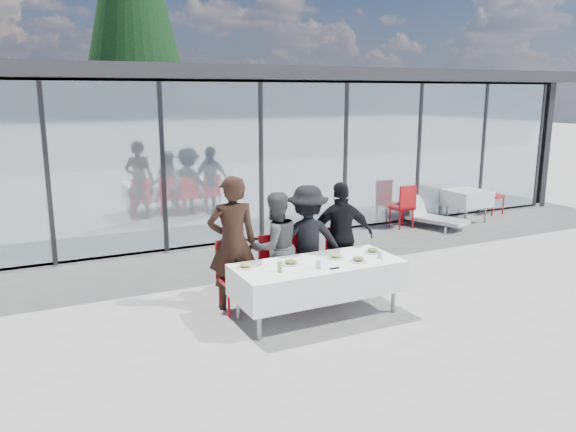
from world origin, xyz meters
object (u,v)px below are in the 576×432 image
(diner_d, at_px, (341,237))
(juice_bottle, at_px, (280,267))
(diner_chair_c, at_px, (308,261))
(plate_d, at_px, (373,251))
(diner_b, at_px, (275,247))
(diner_c, at_px, (307,241))
(diner_a, at_px, (232,243))
(spare_table_right, at_px, (467,198))
(plate_c, at_px, (336,256))
(lounger, at_px, (431,215))
(diner_chair_b, at_px, (276,265))
(plate_b, at_px, (291,263))
(spare_chair_a, at_px, (490,192))
(diner_chair_a, at_px, (234,272))
(plate_a, at_px, (246,266))
(spare_chair_b, at_px, (404,205))
(diner_chair_d, at_px, (342,256))
(folded_eyeglasses, at_px, (334,268))
(plate_extra, at_px, (358,260))

(diner_d, relative_size, juice_bottle, 11.83)
(diner_chair_c, relative_size, plate_d, 3.99)
(diner_b, distance_m, diner_c, 0.52)
(diner_a, height_order, diner_c, diner_a)
(diner_a, relative_size, juice_bottle, 13.34)
(juice_bottle, height_order, spare_table_right, juice_bottle)
(diner_c, relative_size, plate_c, 6.78)
(plate_d, bearing_deg, lounger, 40.66)
(diner_b, distance_m, diner_chair_b, 0.26)
(plate_b, bearing_deg, spare_chair_a, 27.18)
(diner_a, bearing_deg, diner_chair_c, -171.75)
(diner_a, distance_m, diner_chair_a, 0.40)
(diner_d, bearing_deg, plate_a, 35.37)
(spare_table_right, height_order, spare_chair_b, spare_chair_b)
(spare_table_right, bearing_deg, spare_chair_b, 176.80)
(plate_d, xyz_separation_m, spare_chair_a, (6.13, 3.82, -0.24))
(diner_d, distance_m, spare_chair_b, 4.32)
(diner_a, bearing_deg, diner_chair_d, -171.30)
(plate_a, xyz_separation_m, lounger, (5.76, 3.20, -0.52))
(folded_eyeglasses, height_order, spare_table_right, folded_eyeglasses)
(plate_extra, bearing_deg, folded_eyeglasses, -163.74)
(plate_a, height_order, plate_d, same)
(diner_chair_a, height_order, diner_chair_c, same)
(plate_d, bearing_deg, diner_a, 159.17)
(juice_bottle, height_order, spare_chair_a, spare_chair_a)
(spare_table_right, height_order, spare_chair_a, spare_chair_a)
(plate_a, distance_m, plate_c, 1.27)
(plate_a, bearing_deg, diner_chair_b, 38.42)
(plate_b, height_order, plate_d, same)
(spare_chair_b, bearing_deg, diner_chair_a, -151.20)
(diner_chair_c, xyz_separation_m, plate_extra, (0.26, -0.94, 0.24))
(diner_chair_b, xyz_separation_m, diner_chair_d, (1.10, 0.00, 0.00))
(diner_b, relative_size, diner_chair_c, 1.64)
(diner_a, bearing_deg, folded_eyeglasses, 141.03)
(diner_b, xyz_separation_m, spare_chair_b, (4.42, 2.75, -0.26))
(plate_d, bearing_deg, diner_chair_d, 97.55)
(plate_c, xyz_separation_m, plate_d, (0.60, -0.01, 0.00))
(plate_extra, xyz_separation_m, spare_table_right, (5.36, 3.63, -0.22))
(spare_chair_a, height_order, spare_chair_b, same)
(diner_chair_b, bearing_deg, diner_a, 177.55)
(diner_a, xyz_separation_m, diner_chair_b, (0.65, -0.03, -0.40))
(diner_a, height_order, diner_chair_d, diner_a)
(plate_c, height_order, lounger, plate_c)
(diner_a, height_order, spare_chair_a, diner_a)
(plate_a, bearing_deg, diner_chair_a, 86.55)
(plate_d, bearing_deg, diner_c, 133.83)
(diner_chair_a, height_order, spare_chair_a, same)
(diner_chair_a, bearing_deg, plate_b, -50.07)
(plate_b, height_order, spare_table_right, plate_b)
(diner_b, distance_m, plate_extra, 1.24)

